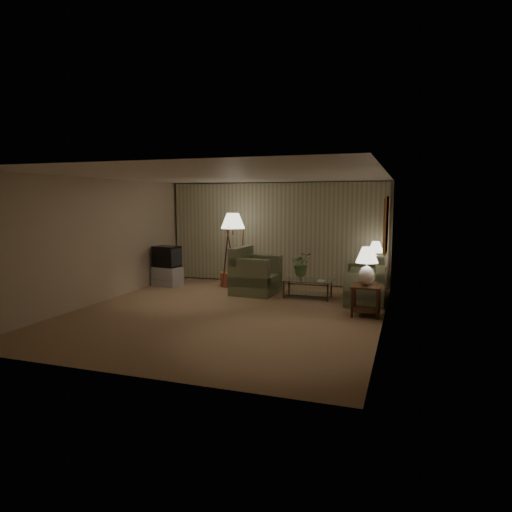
# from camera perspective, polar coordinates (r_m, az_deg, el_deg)

# --- Properties ---
(ground) EXTENTS (7.00, 7.00, 0.00)m
(ground) POSITION_cam_1_polar(r_m,az_deg,el_deg) (9.22, -3.60, -6.99)
(ground) COLOR tan
(ground) RESTS_ON ground
(room_shell) EXTENTS (6.04, 7.02, 2.72)m
(room_shell) POSITION_cam_1_polar(r_m,az_deg,el_deg) (10.36, -0.39, 4.36)
(room_shell) COLOR beige
(room_shell) RESTS_ON ground
(sofa) EXTENTS (1.75, 1.03, 0.73)m
(sofa) POSITION_cam_1_polar(r_m,az_deg,el_deg) (10.41, 13.41, -3.49)
(sofa) COLOR #717854
(sofa) RESTS_ON ground
(armchair) EXTENTS (1.17, 1.12, 0.88)m
(armchair) POSITION_cam_1_polar(r_m,az_deg,el_deg) (10.89, -0.03, -2.45)
(armchair) COLOR #717854
(armchair) RESTS_ON ground
(side_table_near) EXTENTS (0.57, 0.57, 0.60)m
(side_table_near) POSITION_cam_1_polar(r_m,az_deg,el_deg) (9.07, 13.57, -4.73)
(side_table_near) COLOR #361C0E
(side_table_near) RESTS_ON ground
(side_table_far) EXTENTS (0.50, 0.42, 0.60)m
(side_table_far) POSITION_cam_1_polar(r_m,az_deg,el_deg) (11.35, 14.63, -2.49)
(side_table_far) COLOR #361C0E
(side_table_far) RESTS_ON ground
(table_lamp_near) EXTENTS (0.43, 0.43, 0.74)m
(table_lamp_near) POSITION_cam_1_polar(r_m,az_deg,el_deg) (8.96, 13.69, -0.83)
(table_lamp_near) COLOR white
(table_lamp_near) RESTS_ON side_table_near
(table_lamp_far) EXTENTS (0.38, 0.38, 0.65)m
(table_lamp_far) POSITION_cam_1_polar(r_m,az_deg,el_deg) (11.27, 14.72, 0.44)
(table_lamp_far) COLOR white
(table_lamp_far) RESTS_ON side_table_far
(coffee_table) EXTENTS (1.14, 0.62, 0.41)m
(coffee_table) POSITION_cam_1_polar(r_m,az_deg,el_deg) (10.51, 6.48, -3.73)
(coffee_table) COLOR silver
(coffee_table) RESTS_ON ground
(tv_cabinet) EXTENTS (0.90, 0.73, 0.50)m
(tv_cabinet) POSITION_cam_1_polar(r_m,az_deg,el_deg) (12.13, -11.02, -2.50)
(tv_cabinet) COLOR #B4B4B7
(tv_cabinet) RESTS_ON ground
(crt_tv) EXTENTS (0.80, 0.68, 0.54)m
(crt_tv) POSITION_cam_1_polar(r_m,az_deg,el_deg) (12.05, -11.08, -0.06)
(crt_tv) COLOR black
(crt_tv) RESTS_ON tv_cabinet
(floor_lamp) EXTENTS (0.62, 0.62, 1.90)m
(floor_lamp) POSITION_cam_1_polar(r_m,az_deg,el_deg) (11.67, -2.89, 0.93)
(floor_lamp) COLOR #361C0E
(floor_lamp) RESTS_ON ground
(ottoman) EXTENTS (0.55, 0.55, 0.36)m
(ottoman) POSITION_cam_1_polar(r_m,az_deg,el_deg) (11.89, -3.16, -2.91)
(ottoman) COLOR #A85439
(ottoman) RESTS_ON ground
(vase) EXTENTS (0.16, 0.16, 0.14)m
(vase) POSITION_cam_1_polar(r_m,az_deg,el_deg) (10.51, 5.70, -2.57)
(vase) COLOR silver
(vase) RESTS_ON coffee_table
(flowers) EXTENTS (0.60, 0.56, 0.53)m
(flowers) POSITION_cam_1_polar(r_m,az_deg,el_deg) (10.46, 5.72, -0.76)
(flowers) COLOR #497232
(flowers) RESTS_ON vase
(book) EXTENTS (0.18, 0.24, 0.02)m
(book) POSITION_cam_1_polar(r_m,az_deg,el_deg) (10.34, 7.73, -3.10)
(book) COLOR olive
(book) RESTS_ON coffee_table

